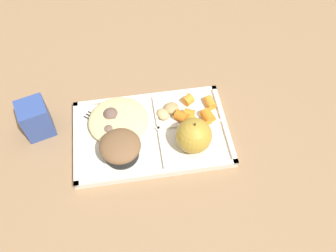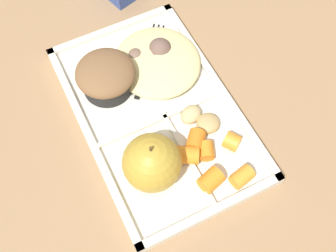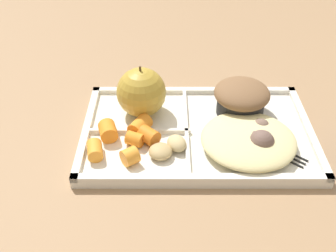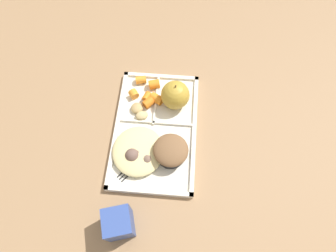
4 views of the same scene
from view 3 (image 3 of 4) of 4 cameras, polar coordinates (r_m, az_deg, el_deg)
ground at (r=0.66m, az=4.31°, el=-1.45°), size 6.00×6.00×0.00m
lunch_tray at (r=0.65m, az=4.27°, el=-0.97°), size 0.37×0.23×0.02m
green_apple at (r=0.66m, az=-3.75°, el=4.88°), size 0.08×0.08×0.09m
bran_muffin at (r=0.68m, az=10.66°, el=3.98°), size 0.09×0.09×0.06m
carrot_slice_small at (r=0.58m, az=-5.40°, el=-4.39°), size 0.03×0.03×0.03m
carrot_slice_tilted at (r=0.61m, az=-4.69°, el=-1.90°), size 0.03×0.03×0.02m
carrot_slice_back at (r=0.60m, az=-10.42°, el=-3.44°), size 0.03×0.04×0.02m
carrot_slice_near_corner at (r=0.64m, az=-3.93°, el=-0.00°), size 0.04×0.04×0.03m
carrot_slice_center at (r=0.62m, az=-2.68°, el=-1.42°), size 0.04×0.04×0.03m
carrot_slice_edge at (r=0.63m, az=-8.55°, el=-0.69°), size 0.04×0.04×0.03m
potato_chunk_wedge at (r=0.61m, az=1.37°, el=-2.50°), size 0.04×0.04×0.02m
potato_chunk_golden at (r=0.60m, az=-0.97°, el=-3.69°), size 0.05×0.05×0.02m
egg_noodle_pile at (r=0.62m, az=11.65°, el=-1.97°), size 0.15×0.14×0.03m
meatball_side at (r=0.61m, az=13.00°, el=-2.59°), size 0.03×0.03×0.03m
meatball_center at (r=0.61m, az=13.45°, el=-2.38°), size 0.04×0.04×0.04m
meatball_front at (r=0.65m, az=13.35°, el=-0.27°), size 0.03×0.03×0.03m
meatball_back at (r=0.62m, az=12.48°, el=-1.98°), size 0.03×0.03×0.03m
plastic_fork at (r=0.63m, az=13.96°, el=-2.78°), size 0.13×0.11×0.00m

